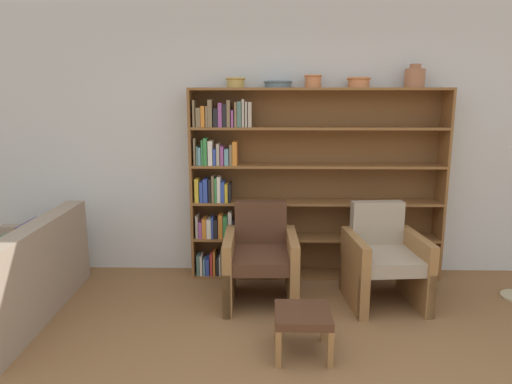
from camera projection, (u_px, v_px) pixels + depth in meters
The scene contains 11 objects.
wall_back at pixel (297, 142), 4.69m from camera, with size 12.00×0.06×2.75m.
bookshelf at pixel (292, 184), 4.61m from camera, with size 2.52×0.30×1.91m.
bowl_slate at pixel (236, 82), 4.40m from camera, with size 0.19×0.19×0.10m.
bowl_cream at pixel (278, 84), 4.39m from camera, with size 0.28×0.28×0.07m.
bowl_terracotta at pixel (313, 81), 4.38m from camera, with size 0.18×0.18×0.12m.
bowl_sage at pixel (359, 82), 4.37m from camera, with size 0.23×0.23×0.10m.
vase_tall at pixel (415, 77), 4.35m from camera, with size 0.19×0.19×0.22m.
couch at pixel (8, 284), 3.82m from camera, with size 0.90×1.79×0.80m.
armchair_leather at pixel (261, 258), 4.10m from camera, with size 0.65×0.69×0.88m.
armchair_cushioned at pixel (384, 259), 4.08m from camera, with size 0.70×0.73×0.88m.
footstool at pixel (303, 318), 3.25m from camera, with size 0.39×0.39×0.33m.
Camera 1 is at (-0.32, -2.16, 1.81)m, focal length 32.00 mm.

